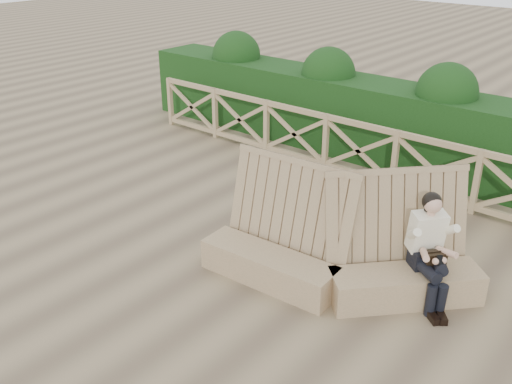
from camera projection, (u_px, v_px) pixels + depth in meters
The scene contains 5 objects.
ground at pixel (228, 255), 8.09m from camera, with size 60.00×60.00×0.00m, color brown.
bench at pixel (337, 261), 7.23m from camera, with size 3.33×2.07×1.55m.
woman at pixel (430, 246), 6.87m from camera, with size 0.83×0.81×1.40m.
guardrail at pixel (358, 151), 10.28m from camera, with size 10.10×0.09×1.10m.
hedge at pixel (391, 124), 11.03m from camera, with size 12.00×1.20×1.50m, color black.
Camera 1 is at (4.75, -5.08, 4.25)m, focal length 40.00 mm.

